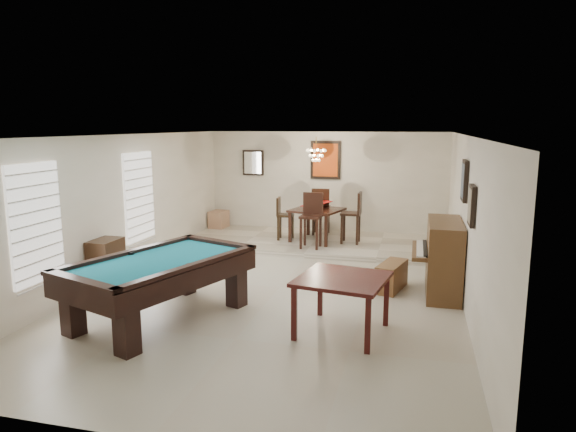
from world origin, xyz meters
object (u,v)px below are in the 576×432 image
at_px(dining_chair_south, 311,221).
at_px(upright_piano, 435,257).
at_px(pool_table, 160,290).
at_px(dining_table, 317,222).
at_px(apothecary_chest, 106,265).
at_px(dining_chair_west, 285,218).
at_px(piano_bench, 392,276).
at_px(dining_chair_north, 321,211).
at_px(flower_vase, 317,198).
at_px(dining_chair_east, 351,218).
at_px(chandelier, 316,150).
at_px(square_table, 342,305).
at_px(corner_bench, 219,219).

bearing_deg(dining_chair_south, upright_piano, -38.24).
distance_m(pool_table, dining_table, 5.21).
distance_m(apothecary_chest, dining_chair_west, 4.55).
bearing_deg(apothecary_chest, dining_table, 55.52).
height_order(pool_table, apothecary_chest, apothecary_chest).
bearing_deg(piano_bench, dining_chair_south, 130.79).
bearing_deg(dining_chair_north, flower_vase, 88.37).
distance_m(flower_vase, dining_chair_east, 0.89).
bearing_deg(upright_piano, chandelier, 131.99).
distance_m(piano_bench, dining_chair_west, 3.84).
height_order(apothecary_chest, flower_vase, flower_vase).
relative_size(pool_table, dining_table, 2.53).
xyz_separation_m(piano_bench, dining_chair_east, (-1.06, 2.82, 0.47)).
relative_size(dining_table, dining_chair_south, 0.88).
xyz_separation_m(piano_bench, flower_vase, (-1.85, 2.86, 0.88)).
xyz_separation_m(dining_table, dining_chair_east, (0.79, -0.04, 0.15)).
distance_m(pool_table, dining_chair_west, 5.03).
distance_m(upright_piano, dining_chair_south, 3.32).
xyz_separation_m(pool_table, apothecary_chest, (-1.50, 0.95, 0.00)).
bearing_deg(square_table, dining_chair_west, 112.65).
bearing_deg(flower_vase, upright_piano, -48.49).
xyz_separation_m(dining_chair_north, corner_bench, (-2.74, 0.16, -0.35)).
bearing_deg(dining_chair_north, dining_chair_east, 132.71).
relative_size(square_table, flower_vase, 4.22).
relative_size(corner_bench, chandelier, 0.81).
relative_size(dining_chair_east, corner_bench, 2.39).
bearing_deg(square_table, corner_bench, 125.11).
bearing_deg(chandelier, corner_bench, 161.92).
xyz_separation_m(square_table, dining_chair_south, (-1.28, 4.17, 0.33)).
bearing_deg(apothecary_chest, corner_bench, 89.57).
relative_size(apothecary_chest, flower_vase, 3.32).
bearing_deg(dining_chair_north, chandelier, 85.95).
distance_m(pool_table, square_table, 2.61).
height_order(dining_table, flower_vase, flower_vase).
distance_m(piano_bench, chandelier, 3.94).
bearing_deg(dining_table, dining_chair_north, 92.55).
bearing_deg(piano_bench, dining_chair_east, 110.64).
xyz_separation_m(dining_chair_south, dining_chair_north, (-0.04, 1.45, -0.02)).
height_order(upright_piano, apothecary_chest, upright_piano).
relative_size(square_table, apothecary_chest, 1.27).
distance_m(square_table, dining_chair_east, 4.89).
bearing_deg(upright_piano, dining_chair_west, 139.23).
xyz_separation_m(square_table, dining_chair_west, (-2.02, 4.85, 0.23)).
bearing_deg(dining_chair_east, upright_piano, 32.89).
bearing_deg(chandelier, pool_table, -104.29).
distance_m(square_table, flower_vase, 5.11).
distance_m(square_table, dining_table, 5.06).
relative_size(dining_chair_south, dining_chair_west, 1.20).
xyz_separation_m(pool_table, dining_chair_west, (0.58, 5.00, 0.18)).
bearing_deg(chandelier, dining_chair_north, 90.13).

